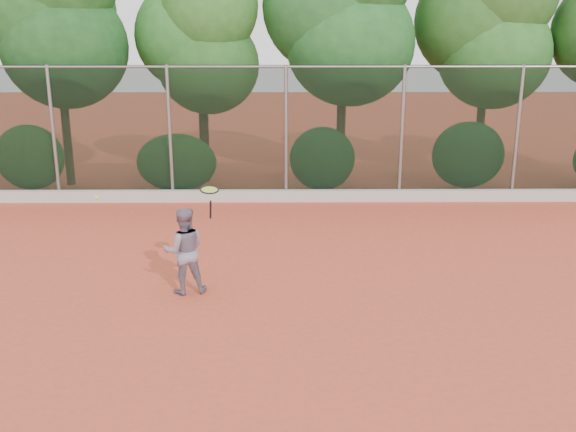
{
  "coord_description": "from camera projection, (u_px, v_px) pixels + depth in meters",
  "views": [
    {
      "loc": [
        -0.09,
        -9.52,
        4.24
      ],
      "look_at": [
        0.0,
        1.0,
        1.25
      ],
      "focal_mm": 40.0,
      "sensor_mm": 36.0,
      "label": 1
    }
  ],
  "objects": [
    {
      "name": "tennis_racket",
      "position": [
        210.0,
        192.0,
        10.44
      ],
      "size": [
        0.39,
        0.39,
        0.55
      ],
      "color": "black",
      "rests_on": "ground"
    },
    {
      "name": "foliage_backdrop",
      "position": [
        266.0,
        28.0,
        17.74
      ],
      "size": [
        23.7,
        3.63,
        7.55
      ],
      "color": "#452D1A",
      "rests_on": "ground"
    },
    {
      "name": "concrete_curb",
      "position": [
        286.0,
        196.0,
        16.83
      ],
      "size": [
        24.0,
        0.2,
        0.3
      ],
      "primitive_type": "cube",
      "color": "#BBB7AD",
      "rests_on": "ground"
    },
    {
      "name": "chainlink_fence",
      "position": [
        286.0,
        130.0,
        16.54
      ],
      "size": [
        24.09,
        0.09,
        3.5
      ],
      "color": "black",
      "rests_on": "ground"
    },
    {
      "name": "tennis_ball_in_flight",
      "position": [
        97.0,
        198.0,
        10.86
      ],
      "size": [
        0.07,
        0.07,
        0.07
      ],
      "color": "#CDF537",
      "rests_on": "ground"
    },
    {
      "name": "ground",
      "position": [
        289.0,
        308.0,
        10.31
      ],
      "size": [
        80.0,
        80.0,
        0.0
      ],
      "primitive_type": "plane",
      "color": "#C94A2F",
      "rests_on": "ground"
    },
    {
      "name": "tennis_player",
      "position": [
        184.0,
        251.0,
        10.74
      ],
      "size": [
        0.83,
        0.7,
        1.49
      ],
      "primitive_type": "imported",
      "rotation": [
        0.0,
        0.0,
        3.36
      ],
      "color": "gray",
      "rests_on": "ground"
    }
  ]
}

